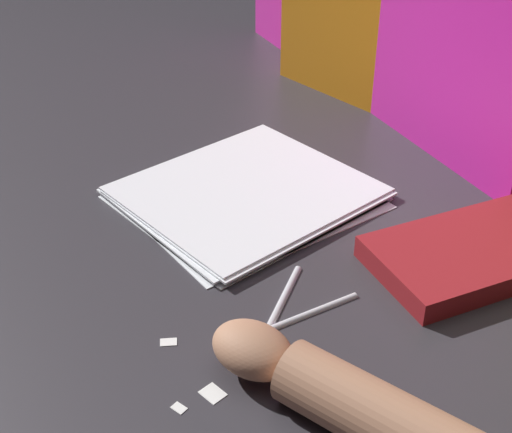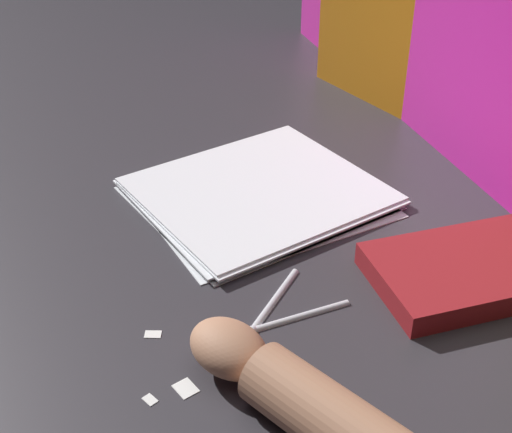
{
  "view_description": "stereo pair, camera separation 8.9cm",
  "coord_description": "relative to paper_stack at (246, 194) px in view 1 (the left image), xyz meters",
  "views": [
    {
      "loc": [
        0.63,
        -0.43,
        0.54
      ],
      "look_at": [
        0.02,
        0.01,
        0.06
      ],
      "focal_mm": 50.0,
      "sensor_mm": 36.0,
      "label": 1
    },
    {
      "loc": [
        0.67,
        -0.35,
        0.54
      ],
      "look_at": [
        0.02,
        0.01,
        0.06
      ],
      "focal_mm": 50.0,
      "sensor_mm": 36.0,
      "label": 2
    }
  ],
  "objects": [
    {
      "name": "paper_scrap_mid",
      "position": [
        0.29,
        -0.25,
        -0.01
      ],
      "size": [
        0.03,
        0.02,
        0.0
      ],
      "color": "white",
      "rests_on": "ground_plane"
    },
    {
      "name": "paper_stack",
      "position": [
        0.0,
        0.0,
        0.0
      ],
      "size": [
        0.32,
        0.35,
        0.02
      ],
      "color": "white",
      "rests_on": "ground_plane"
    },
    {
      "name": "pen",
      "position": [
        -0.11,
        -0.06,
        -0.0
      ],
      "size": [
        0.01,
        0.15,
        0.01
      ],
      "color": "black",
      "rests_on": "ground_plane"
    },
    {
      "name": "hand_forearm",
      "position": [
        0.41,
        -0.16,
        0.02
      ],
      "size": [
        0.34,
        0.16,
        0.06
      ],
      "color": "#A87556",
      "rests_on": "ground_plane"
    },
    {
      "name": "book_closed",
      "position": [
        0.3,
        0.15,
        0.01
      ],
      "size": [
        0.2,
        0.29,
        0.03
      ],
      "color": "maroon",
      "rests_on": "ground_plane"
    },
    {
      "name": "paper_scrap_near",
      "position": [
        0.2,
        -0.25,
        -0.01
      ],
      "size": [
        0.02,
        0.02,
        0.0
      ],
      "color": "white",
      "rests_on": "ground_plane"
    },
    {
      "name": "scissors",
      "position": [
        0.25,
        -0.15,
        -0.0
      ],
      "size": [
        0.13,
        0.18,
        0.01
      ],
      "color": "silver",
      "rests_on": "ground_plane"
    },
    {
      "name": "paper_scrap_far",
      "position": [
        0.29,
        -0.29,
        -0.01
      ],
      "size": [
        0.02,
        0.01,
        0.0
      ],
      "color": "white",
      "rests_on": "ground_plane"
    },
    {
      "name": "ground_plane",
      "position": [
        0.1,
        -0.09,
        -0.01
      ],
      "size": [
        6.0,
        6.0,
        0.0
      ],
      "primitive_type": "plane",
      "color": "#2D2B30"
    }
  ]
}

